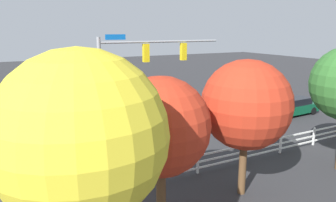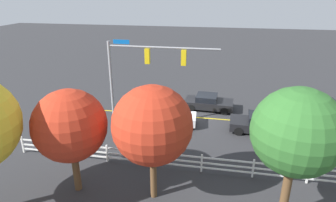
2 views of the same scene
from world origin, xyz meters
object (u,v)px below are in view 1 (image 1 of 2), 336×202
Objects in this scene: car_2 at (151,130)px; tree_1 at (161,127)px; car_4 at (252,99)px; car_3 at (230,117)px; tree_4 at (246,105)px; car_1 at (162,112)px; car_0 at (294,106)px; tree_2 at (82,137)px.

car_2 is 9.75m from tree_1.
car_4 reaches higher than car_2.
car_2 is 0.97× the size of car_3.
car_1 is at bearing -99.92° from tree_4.
car_2 is at bearing -3.20° from car_0.
car_0 is 0.82× the size of tree_1.
tree_2 is (6.81, 10.92, 4.00)m from car_2.
car_4 is 17.22m from tree_4.
car_3 is at bearing -3.87° from car_0.
tree_4 reaches higher than tree_1.
tree_4 is at bearing 56.74° from car_3.
tree_2 is (13.39, 10.96, 3.98)m from car_3.
car_2 is 9.05m from tree_4.
car_1 is at bearing -129.33° from car_2.
car_0 is 23.24m from tree_2.
tree_2 is (3.29, 2.37, 0.89)m from tree_1.
car_0 is 1.14× the size of car_2.
car_0 is at bearing -147.11° from tree_4.
car_3 is 0.74× the size of tree_1.
car_1 is 0.63× the size of tree_2.
car_2 is (13.38, -0.09, -0.08)m from car_0.
car_1 is at bearing -116.87° from tree_1.
car_3 is 13.61m from tree_1.
tree_2 reaches higher than car_0.
car_3 is at bearing -125.56° from tree_4.
tree_4 reaches higher than car_2.
tree_1 is 0.82× the size of tree_2.
car_1 is 5.34m from car_3.
tree_1 is at bearing -143.00° from car_4.
car_0 is at bearing -16.01° from car_1.
car_4 is at bearing -133.88° from tree_4.
tree_4 is at bearing -134.90° from car_4.
car_3 is (-3.90, 3.65, 0.02)m from car_1.
tree_2 is 1.14× the size of tree_4.
car_1 is 1.06× the size of car_2.
car_0 is at bearing -178.72° from car_3.
car_4 reaches higher than car_3.
car_1 is at bearing -40.77° from car_3.
tree_2 is at bearing 35.77° from tree_1.
car_3 is (-6.58, -0.04, 0.02)m from car_2.
tree_2 is at bearing 19.06° from tree_4.
tree_2 reaches higher than car_4.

